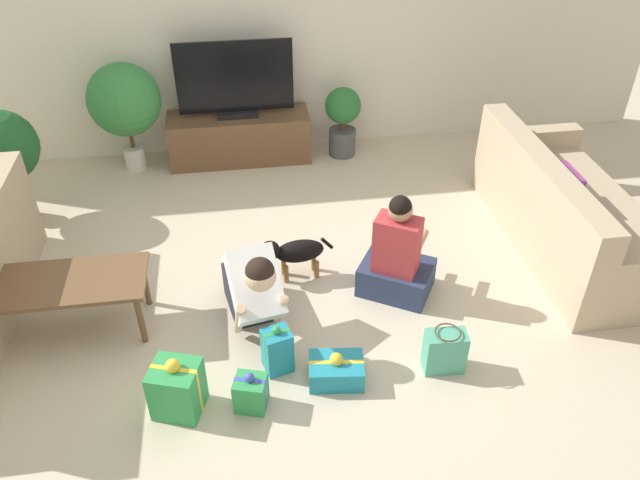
# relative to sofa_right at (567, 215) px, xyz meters

# --- Properties ---
(ground_plane) EXTENTS (16.00, 16.00, 0.00)m
(ground_plane) POSITION_rel_sofa_right_xyz_m (-2.37, -0.43, -0.28)
(ground_plane) COLOR beige
(wall_back) EXTENTS (8.40, 0.06, 2.60)m
(wall_back) POSITION_rel_sofa_right_xyz_m (-2.37, 2.20, 1.02)
(wall_back) COLOR silver
(wall_back) RESTS_ON ground_plane
(sofa_right) EXTENTS (0.94, 2.09, 0.83)m
(sofa_right) POSITION_rel_sofa_right_xyz_m (0.00, 0.00, 0.00)
(sofa_right) COLOR tan
(sofa_right) RESTS_ON ground_plane
(coffee_table) EXTENTS (1.09, 0.52, 0.44)m
(coffee_table) POSITION_rel_sofa_right_xyz_m (-3.88, -0.47, 0.10)
(coffee_table) COLOR brown
(coffee_table) RESTS_ON ground_plane
(tv_console) EXTENTS (1.42, 0.46, 0.49)m
(tv_console) POSITION_rel_sofa_right_xyz_m (-2.61, 1.90, -0.04)
(tv_console) COLOR brown
(tv_console) RESTS_ON ground_plane
(tv) EXTENTS (1.13, 0.20, 0.75)m
(tv) POSITION_rel_sofa_right_xyz_m (-2.61, 1.90, 0.54)
(tv) COLOR black
(tv) RESTS_ON tv_console
(potted_plant_back_left) EXTENTS (0.69, 0.69, 1.09)m
(potted_plant_back_left) POSITION_rel_sofa_right_xyz_m (-3.67, 1.85, 0.44)
(potted_plant_back_left) COLOR beige
(potted_plant_back_left) RESTS_ON ground_plane
(potted_plant_corner_left) EXTENTS (0.62, 0.62, 1.02)m
(potted_plant_corner_left) POSITION_rel_sofa_right_xyz_m (-4.60, 1.08, 0.40)
(potted_plant_corner_left) COLOR #A36042
(potted_plant_corner_left) RESTS_ON ground_plane
(potted_plant_back_right) EXTENTS (0.37, 0.37, 0.73)m
(potted_plant_back_right) POSITION_rel_sofa_right_xyz_m (-1.55, 1.85, 0.14)
(potted_plant_back_right) COLOR #4C4C51
(potted_plant_back_right) RESTS_ON ground_plane
(person_kneeling) EXTENTS (0.45, 0.81, 0.78)m
(person_kneeling) POSITION_rel_sofa_right_xyz_m (-2.62, -0.61, 0.06)
(person_kneeling) COLOR #23232D
(person_kneeling) RESTS_ON ground_plane
(person_sitting) EXTENTS (0.65, 0.62, 0.87)m
(person_sitting) POSITION_rel_sofa_right_xyz_m (-1.55, -0.40, 0.02)
(person_sitting) COLOR #283351
(person_sitting) RESTS_ON ground_plane
(dog) EXTENTS (0.59, 0.20, 0.36)m
(dog) POSITION_rel_sofa_right_xyz_m (-2.29, -0.12, -0.04)
(dog) COLOR black
(dog) RESTS_ON ground_plane
(gift_box_a) EXTENTS (0.35, 0.33, 0.42)m
(gift_box_a) POSITION_rel_sofa_right_xyz_m (-3.13, -1.30, -0.10)
(gift_box_a) COLOR #2D934C
(gift_box_a) RESTS_ON ground_plane
(gift_box_b) EXTENTS (0.38, 0.29, 0.23)m
(gift_box_b) POSITION_rel_sofa_right_xyz_m (-2.14, -1.21, -0.20)
(gift_box_b) COLOR teal
(gift_box_b) RESTS_ON ground_plane
(gift_box_c) EXTENTS (0.23, 0.22, 0.28)m
(gift_box_c) POSITION_rel_sofa_right_xyz_m (-2.69, -1.34, -0.17)
(gift_box_c) COLOR #2D934C
(gift_box_c) RESTS_ON ground_plane
(gift_box_d) EXTENTS (0.21, 0.20, 0.37)m
(gift_box_d) POSITION_rel_sofa_right_xyz_m (-2.50, -1.05, -0.12)
(gift_box_d) COLOR teal
(gift_box_d) RESTS_ON ground_plane
(gift_bag_a) EXTENTS (0.27, 0.18, 0.33)m
(gift_bag_a) POSITION_rel_sofa_right_xyz_m (-1.42, -1.21, -0.13)
(gift_bag_a) COLOR #4CA384
(gift_bag_a) RESTS_ON ground_plane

